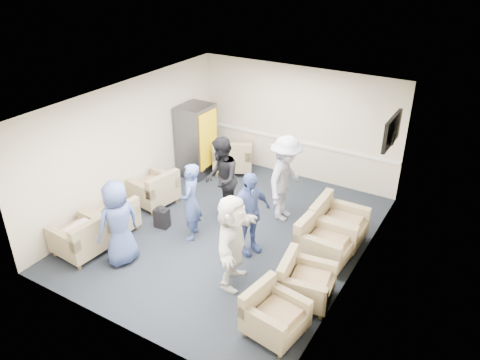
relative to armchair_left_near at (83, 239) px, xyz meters
The scene contains 25 objects.
floor 2.80m from the armchair_left_near, 45.79° to the left, with size 6.00×6.00×0.00m, color black.
ceiling 3.64m from the armchair_left_near, 45.79° to the left, with size 6.00×6.00×0.00m, color silver.
back_wall 5.45m from the armchair_left_near, 68.80° to the left, with size 5.00×0.02×2.70m, color beige.
front_wall 2.41m from the armchair_left_near, 27.58° to the right, with size 5.00×0.02×2.70m, color beige.
left_wall 2.30m from the armchair_left_near, 105.85° to the left, with size 0.02×6.00×2.70m, color beige.
right_wall 4.96m from the armchair_left_near, 24.16° to the left, with size 0.02×6.00×2.70m, color beige.
chair_rail 5.36m from the armchair_left_near, 68.72° to the left, with size 4.98×0.04×0.06m, color white.
tv 6.03m from the armchair_left_near, 40.91° to the left, with size 0.10×1.00×0.58m.
armchair_left_near is the anchor object (origin of this frame).
armchair_left_mid 0.83m from the armchair_left_near, 91.06° to the left, with size 0.84×0.84×0.63m.
armchair_left_far 2.09m from the armchair_left_near, 91.46° to the left, with size 0.99×0.99×0.69m.
armchair_right_near 3.87m from the armchair_left_near, ahead, with size 0.89×0.89×0.63m.
armchair_right_midnear 4.08m from the armchair_left_near, 13.49° to the left, with size 0.92×0.92×0.65m.
armchair_right_midfar 4.36m from the armchair_left_near, 28.99° to the left, with size 0.93×0.93×0.71m.
armchair_right_far 4.72m from the armchair_left_near, 35.70° to the left, with size 0.93×0.93×0.74m.
armchair_corner 4.40m from the armchair_left_near, 82.82° to the left, with size 1.26×1.26×0.75m.
vending_machine 3.88m from the armchair_left_near, 92.35° to the left, with size 0.71×0.83×1.75m.
backpack 1.60m from the armchair_left_near, 66.09° to the left, with size 0.31×0.24×0.49m.
pillow 0.18m from the armchair_left_near, 154.30° to the left, with size 0.50×0.38×0.15m, color beige.
person_front_left 0.91m from the armchair_left_near, 15.98° to the left, with size 0.78×0.51×1.60m, color #3A4D8B.
person_mid_left 2.08m from the armchair_left_near, 47.32° to the left, with size 0.57×0.37×1.56m, color #3A4D8B.
person_back_left 2.88m from the armchair_left_near, 58.58° to the left, with size 0.86×0.67×1.77m, color black.
person_back_right 4.05m from the armchair_left_near, 49.52° to the left, with size 1.17×0.67×1.82m, color silver.
person_mid_right 3.07m from the armchair_left_near, 32.58° to the left, with size 0.95×0.40×1.63m, color #3A4D8B.
person_front_right 2.91m from the armchair_left_near, 14.73° to the left, with size 1.54×0.49×1.67m, color white.
Camera 1 is at (4.17, -6.60, 5.22)m, focal length 35.00 mm.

